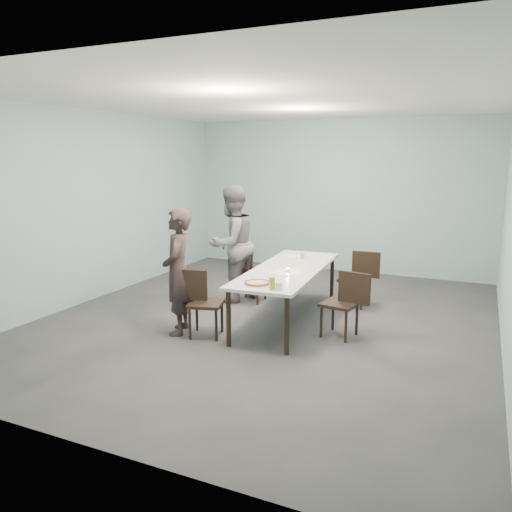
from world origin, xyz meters
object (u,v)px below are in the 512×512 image
at_px(water_tumbler, 279,286).
at_px(tealight, 288,270).
at_px(chair_far_right, 358,275).
at_px(pizza, 257,283).
at_px(chair_near_left, 200,298).
at_px(diner_near, 178,272).
at_px(chair_near_right, 346,300).
at_px(side_plate, 281,275).
at_px(chair_far_left, 247,270).
at_px(beer_glass, 272,283).
at_px(table, 288,272).
at_px(amber_tumbler, 302,256).
at_px(diner_far, 232,244).

relative_size(water_tumbler, tealight, 1.61).
relative_size(chair_far_right, pizza, 2.56).
height_order(chair_near_left, diner_near, diner_near).
relative_size(chair_near_right, side_plate, 4.83).
xyz_separation_m(chair_far_left, beer_glass, (1.17, -1.77, 0.32)).
xyz_separation_m(chair_far_right, diner_near, (-1.87, -2.12, 0.32)).
xyz_separation_m(chair_far_left, chair_near_right, (1.86, -0.98, 0.00)).
xyz_separation_m(chair_far_right, beer_glass, (-0.52, -2.19, 0.32)).
relative_size(table, side_plate, 14.74).
distance_m(water_tumbler, amber_tumbler, 1.89).
xyz_separation_m(chair_near_right, pizza, (-0.94, -0.64, 0.27)).
distance_m(chair_near_left, side_plate, 1.11).
height_order(chair_far_right, diner_far, diner_far).
bearing_deg(side_plate, pizza, -99.28).
relative_size(chair_near_right, beer_glass, 5.80).
height_order(table, diner_far, diner_far).
bearing_deg(water_tumbler, diner_near, 178.02).
relative_size(chair_far_right, diner_near, 0.53).
relative_size(diner_far, beer_glass, 12.29).
height_order(chair_far_left, side_plate, chair_far_left).
xyz_separation_m(chair_far_right, amber_tumbler, (-0.80, -0.32, 0.29)).
height_order(chair_far_left, beer_glass, beer_glass).
bearing_deg(pizza, side_plate, 80.72).
distance_m(chair_near_right, beer_glass, 1.09).
distance_m(table, chair_near_left, 1.34).
relative_size(diner_near, tealight, 29.33).
bearing_deg(chair_near_right, table, -10.96).
relative_size(chair_far_left, chair_far_right, 1.00).
bearing_deg(beer_glass, pizza, 150.99).
height_order(chair_far_right, tealight, chair_far_right).
relative_size(chair_near_right, tealight, 15.54).
bearing_deg(amber_tumbler, diner_near, -120.61).
bearing_deg(water_tumbler, pizza, 159.77).
distance_m(chair_near_right, amber_tumbler, 1.48).
distance_m(table, chair_far_right, 1.31).
bearing_deg(chair_near_right, water_tumbler, 61.80).
relative_size(table, pizza, 7.80).
distance_m(diner_near, water_tumbler, 1.43).
xyz_separation_m(diner_near, tealight, (1.18, 0.87, -0.05)).
height_order(chair_near_right, water_tumbler, chair_near_right).
distance_m(chair_far_left, amber_tumbler, 0.95).
relative_size(chair_far_left, side_plate, 4.83).
xyz_separation_m(table, amber_tumbler, (-0.04, 0.73, 0.10)).
height_order(tealight, amber_tumbler, amber_tumbler).
bearing_deg(water_tumbler, chair_near_right, 51.86).
bearing_deg(chair_far_left, beer_glass, -58.68).
relative_size(chair_near_right, water_tumbler, 9.67).
bearing_deg(diner_far, chair_near_right, 85.35).
bearing_deg(diner_near, chair_near_left, 69.33).
xyz_separation_m(beer_glass, water_tumbler, (0.08, 0.02, -0.03)).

